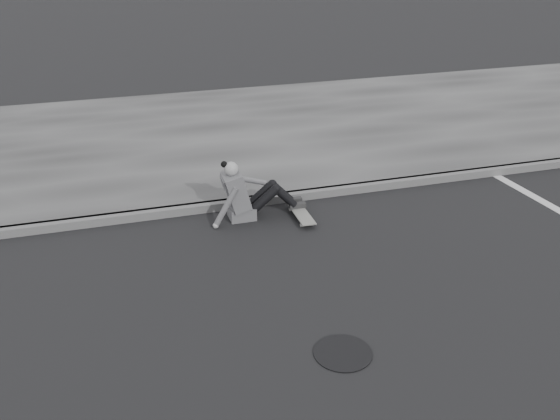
{
  "coord_description": "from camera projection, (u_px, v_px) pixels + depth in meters",
  "views": [
    {
      "loc": [
        -1.23,
        -5.51,
        3.99
      ],
      "look_at": [
        0.79,
        1.32,
        0.5
      ],
      "focal_mm": 40.0,
      "sensor_mm": 36.0,
      "label": 1
    }
  ],
  "objects": [
    {
      "name": "ground",
      "position": [
        245.0,
        311.0,
        6.81
      ],
      "size": [
        80.0,
        80.0,
        0.0
      ],
      "primitive_type": "plane",
      "color": "black",
      "rests_on": "ground"
    },
    {
      "name": "sidewalk",
      "position": [
        174.0,
        140.0,
        11.61
      ],
      "size": [
        24.0,
        6.0,
        0.12
      ],
      "primitive_type": "cube",
      "color": "#3C3C3C",
      "rests_on": "ground"
    },
    {
      "name": "curb",
      "position": [
        203.0,
        207.0,
        9.01
      ],
      "size": [
        24.0,
        0.16,
        0.12
      ],
      "primitive_type": "cube",
      "color": "#555555",
      "rests_on": "ground"
    },
    {
      "name": "skateboard",
      "position": [
        301.0,
        213.0,
        8.81
      ],
      "size": [
        0.2,
        0.78,
        0.09
      ],
      "color": "#A7A7A2",
      "rests_on": "ground"
    },
    {
      "name": "manhole",
      "position": [
        343.0,
        353.0,
        6.16
      ],
      "size": [
        0.58,
        0.58,
        0.01
      ],
      "primitive_type": "cylinder",
      "color": "black",
      "rests_on": "ground"
    },
    {
      "name": "seated_woman",
      "position": [
        246.0,
        194.0,
        8.7
      ],
      "size": [
        1.38,
        0.46,
        0.88
      ],
      "color": "#525255",
      "rests_on": "ground"
    }
  ]
}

